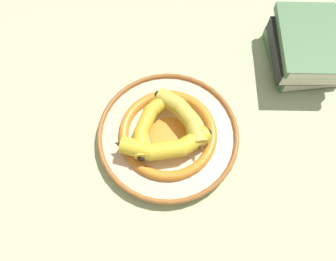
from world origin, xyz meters
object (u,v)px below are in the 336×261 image
at_px(decorative_bowl, 168,135).
at_px(banana_a, 185,117).
at_px(banana_c, 164,147).
at_px(book_stack, 304,50).
at_px(banana_b, 149,122).

distance_m(decorative_bowl, banana_a, 0.06).
xyz_separation_m(banana_a, banana_c, (-0.07, -0.05, -0.00)).
height_order(decorative_bowl, book_stack, book_stack).
bearing_deg(decorative_bowl, banana_a, 11.70).
bearing_deg(banana_c, book_stack, 28.25).
xyz_separation_m(banana_c, book_stack, (0.42, 0.09, -0.00)).
bearing_deg(banana_b, decorative_bowl, 90.00).
bearing_deg(book_stack, banana_a, -55.56).
height_order(decorative_bowl, banana_a, banana_a).
bearing_deg(banana_c, banana_b, 110.15).
relative_size(banana_b, banana_c, 0.70).
relative_size(decorative_bowl, banana_b, 2.19).
height_order(banana_a, banana_b, banana_a).
distance_m(decorative_bowl, book_stack, 0.40).
height_order(banana_c, book_stack, book_stack).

